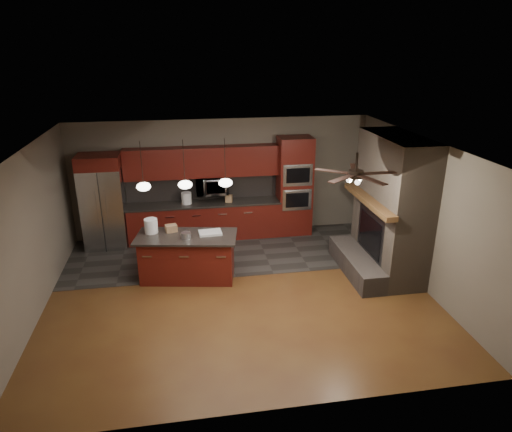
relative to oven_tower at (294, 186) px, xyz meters
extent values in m
plane|color=brown|center=(-1.70, -2.69, -1.19)|extent=(7.00, 7.00, 0.00)
cube|color=white|center=(-1.70, -2.69, 1.61)|extent=(7.00, 6.00, 0.02)
cube|color=#6B6355|center=(-1.70, 0.31, 0.21)|extent=(7.00, 0.02, 2.80)
cube|color=#6B6355|center=(1.80, -2.69, 0.21)|extent=(0.02, 6.00, 2.80)
cube|color=#6B6355|center=(-5.20, -2.69, 0.21)|extent=(0.02, 6.00, 2.80)
cube|color=#33302E|center=(-1.70, -0.89, -1.19)|extent=(7.00, 2.40, 0.01)
cube|color=brown|center=(1.40, -2.29, 0.21)|extent=(0.80, 2.00, 2.80)
cube|color=#4C443E|center=(0.75, -2.29, -0.99)|extent=(0.50, 2.00, 0.40)
cube|color=#2D2D30|center=(1.02, -2.29, -0.37)|extent=(0.05, 1.20, 0.95)
cube|color=black|center=(1.00, -2.29, -0.37)|extent=(0.02, 1.00, 0.75)
cube|color=brown|center=(0.90, -2.29, 0.36)|extent=(0.22, 2.10, 0.10)
cube|color=#54130F|center=(-2.18, 0.01, -0.76)|extent=(3.55, 0.60, 0.86)
cube|color=black|center=(-2.18, 0.01, -0.31)|extent=(3.59, 0.64, 0.04)
cube|color=black|center=(-2.18, 0.29, 0.01)|extent=(3.55, 0.03, 0.60)
cube|color=#54130F|center=(-2.18, 0.13, 0.66)|extent=(3.55, 0.35, 0.70)
cube|color=#54130F|center=(0.00, 0.01, 0.00)|extent=(0.80, 0.60, 2.38)
cube|color=silver|center=(0.00, -0.30, -0.24)|extent=(0.70, 0.03, 0.52)
cube|color=black|center=(0.00, -0.32, -0.24)|extent=(0.55, 0.02, 0.35)
cube|color=silver|center=(0.00, -0.30, 0.36)|extent=(0.70, 0.03, 0.52)
cube|color=black|center=(0.00, -0.32, 0.36)|extent=(0.55, 0.02, 0.35)
imported|color=silver|center=(-1.98, 0.06, 0.11)|extent=(0.73, 0.41, 0.50)
cube|color=silver|center=(-4.43, -0.07, -0.27)|extent=(0.93, 0.72, 1.85)
cube|color=#2D2D30|center=(-4.43, -0.44, -0.27)|extent=(0.02, 0.02, 1.83)
cube|color=silver|center=(-4.53, -0.45, -0.21)|extent=(0.03, 0.03, 0.93)
cube|color=silver|center=(-4.33, -0.45, -0.21)|extent=(0.03, 0.03, 0.93)
cube|color=#54130F|center=(-4.43, -0.08, 0.81)|extent=(0.93, 0.72, 0.30)
cube|color=#54130F|center=(-2.63, -1.96, -0.75)|extent=(1.89, 1.04, 0.88)
cube|color=black|center=(-2.63, -1.96, -0.29)|extent=(2.07, 1.21, 0.04)
cylinder|color=white|center=(-3.30, -1.68, -0.13)|extent=(0.30, 0.30, 0.28)
cylinder|color=silver|center=(-2.64, -2.09, -0.21)|extent=(0.20, 0.20, 0.12)
cube|color=silver|center=(-2.17, -1.93, -0.25)|extent=(0.45, 0.33, 0.04)
cube|color=#8C6948|center=(-2.92, -1.70, -0.20)|extent=(0.25, 0.21, 0.14)
cylinder|color=white|center=(-2.58, 0.01, -0.16)|extent=(0.31, 0.31, 0.27)
cube|color=#A07B53|center=(-1.59, -0.04, -0.20)|extent=(0.18, 0.16, 0.17)
cylinder|color=black|center=(-3.35, -1.99, 1.22)|extent=(0.01, 0.01, 0.78)
ellipsoid|color=white|center=(-3.35, -1.99, 0.77)|extent=(0.26, 0.26, 0.16)
cylinder|color=black|center=(-2.60, -1.99, 1.22)|extent=(0.01, 0.01, 0.78)
ellipsoid|color=white|center=(-2.60, -1.99, 0.77)|extent=(0.26, 0.26, 0.16)
cylinder|color=black|center=(-1.85, -1.99, 1.22)|extent=(0.01, 0.01, 0.78)
ellipsoid|color=white|center=(-1.85, -1.99, 0.77)|extent=(0.26, 0.26, 0.16)
cylinder|color=black|center=(0.10, -3.49, 1.46)|extent=(0.04, 0.04, 0.30)
cylinder|color=black|center=(0.10, -3.49, 1.26)|extent=(0.24, 0.24, 0.12)
cube|color=black|center=(0.48, -3.49, 1.26)|extent=(0.60, 0.12, 0.01)
cube|color=black|center=(0.22, -3.13, 1.26)|extent=(0.30, 0.61, 0.01)
cube|color=black|center=(-0.21, -3.27, 1.26)|extent=(0.56, 0.45, 0.01)
cube|color=black|center=(-0.21, -3.72, 1.26)|extent=(0.56, 0.45, 0.01)
cube|color=black|center=(0.22, -3.85, 1.26)|extent=(0.30, 0.61, 0.01)
camera|label=1|loc=(-2.64, -10.19, 3.22)|focal=32.00mm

